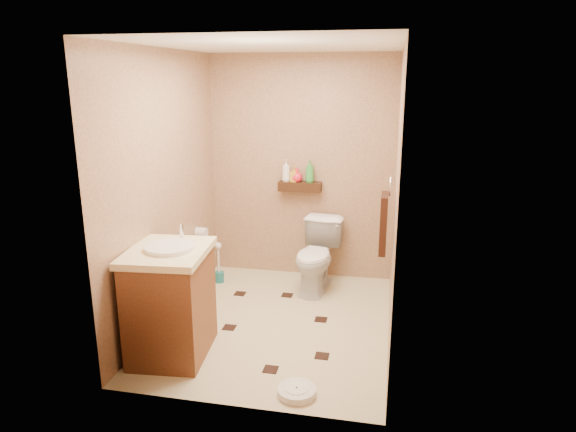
# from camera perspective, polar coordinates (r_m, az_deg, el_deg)

# --- Properties ---
(ground) EXTENTS (2.50, 2.50, 0.00)m
(ground) POSITION_cam_1_polar(r_m,az_deg,el_deg) (4.76, -1.29, -11.74)
(ground) COLOR beige
(ground) RESTS_ON ground
(wall_back) EXTENTS (2.00, 0.04, 2.40)m
(wall_back) POSITION_cam_1_polar(r_m,az_deg,el_deg) (5.55, 1.49, 5.28)
(wall_back) COLOR tan
(wall_back) RESTS_ON ground
(wall_front) EXTENTS (2.00, 0.04, 2.40)m
(wall_front) POSITION_cam_1_polar(r_m,az_deg,el_deg) (3.19, -6.39, -2.43)
(wall_front) COLOR tan
(wall_front) RESTS_ON ground
(wall_left) EXTENTS (0.04, 2.50, 2.40)m
(wall_left) POSITION_cam_1_polar(r_m,az_deg,el_deg) (4.67, -13.45, 2.95)
(wall_left) COLOR tan
(wall_left) RESTS_ON ground
(wall_right) EXTENTS (0.04, 2.50, 2.40)m
(wall_right) POSITION_cam_1_polar(r_m,az_deg,el_deg) (4.25, 11.89, 1.83)
(wall_right) COLOR tan
(wall_right) RESTS_ON ground
(ceiling) EXTENTS (2.00, 2.50, 0.02)m
(ceiling) POSITION_cam_1_polar(r_m,az_deg,el_deg) (4.25, -1.50, 18.46)
(ceiling) COLOR white
(ceiling) RESTS_ON wall_back
(wall_shelf) EXTENTS (0.46, 0.14, 0.10)m
(wall_shelf) POSITION_cam_1_polar(r_m,az_deg,el_deg) (5.51, 1.33, 3.30)
(wall_shelf) COLOR #32200D
(wall_shelf) RESTS_ON wall_back
(floor_accents) EXTENTS (1.10, 1.48, 0.01)m
(floor_accents) POSITION_cam_1_polar(r_m,az_deg,el_deg) (4.74, -1.20, -11.87)
(floor_accents) COLOR black
(floor_accents) RESTS_ON ground
(toilet) EXTENTS (0.49, 0.76, 0.73)m
(toilet) POSITION_cam_1_polar(r_m,az_deg,el_deg) (5.33, 3.22, -4.47)
(toilet) COLOR white
(toilet) RESTS_ON ground
(vanity) EXTENTS (0.66, 0.78, 1.02)m
(vanity) POSITION_cam_1_polar(r_m,az_deg,el_deg) (4.20, -12.90, -9.14)
(vanity) COLOR brown
(vanity) RESTS_ON ground
(bathroom_scale) EXTENTS (0.33, 0.33, 0.06)m
(bathroom_scale) POSITION_cam_1_polar(r_m,az_deg,el_deg) (3.81, 0.96, -18.90)
(bathroom_scale) COLOR silver
(bathroom_scale) RESTS_ON ground
(toilet_brush) EXTENTS (0.10, 0.10, 0.45)m
(toilet_brush) POSITION_cam_1_polar(r_m,az_deg,el_deg) (5.62, -7.69, -5.77)
(toilet_brush) COLOR #1B696D
(toilet_brush) RESTS_ON ground
(towel_ring) EXTENTS (0.12, 0.30, 0.76)m
(towel_ring) POSITION_cam_1_polar(r_m,az_deg,el_deg) (4.55, 10.63, -0.51)
(towel_ring) COLOR silver
(towel_ring) RESTS_ON wall_right
(toilet_paper) EXTENTS (0.12, 0.11, 0.12)m
(toilet_paper) POSITION_cam_1_polar(r_m,az_deg,el_deg) (5.38, -9.61, -1.84)
(toilet_paper) COLOR silver
(toilet_paper) RESTS_ON wall_left
(bottle_a) EXTENTS (0.11, 0.11, 0.24)m
(bottle_a) POSITION_cam_1_polar(r_m,az_deg,el_deg) (5.51, -0.21, 5.08)
(bottle_a) COLOR silver
(bottle_a) RESTS_ON wall_shelf
(bottle_b) EXTENTS (0.09, 0.09, 0.17)m
(bottle_b) POSITION_cam_1_polar(r_m,az_deg,el_deg) (5.49, 0.71, 4.68)
(bottle_b) COLOR gold
(bottle_b) RESTS_ON wall_shelf
(bottle_c) EXTENTS (0.14, 0.14, 0.15)m
(bottle_c) POSITION_cam_1_polar(r_m,az_deg,el_deg) (5.49, 1.03, 4.57)
(bottle_c) COLOR red
(bottle_c) RESTS_ON wall_shelf
(bottle_d) EXTENTS (0.12, 0.12, 0.24)m
(bottle_d) POSITION_cam_1_polar(r_m,az_deg,el_deg) (5.46, 2.43, 4.99)
(bottle_d) COLOR green
(bottle_d) RESTS_ON wall_shelf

